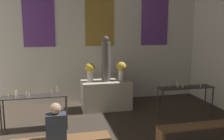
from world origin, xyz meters
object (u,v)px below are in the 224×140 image
object	(u,v)px
candle_rack_right	(185,91)
person_seated	(56,124)
statue	(106,60)
flower_vase_right	(121,69)
flower_vase_left	(90,70)
altar	(106,95)
pew_back_right	(199,131)
candle_rack_left	(34,101)

from	to	relation	value
candle_rack_right	person_seated	world-z (taller)	person_seated
statue	flower_vase_right	size ratio (longest dim) A/B	2.38
flower_vase_right	person_seated	size ratio (longest dim) A/B	0.82
statue	flower_vase_left	world-z (taller)	statue
altar	person_seated	bearing A→B (deg)	-118.32
altar	candle_rack_right	size ratio (longest dim) A/B	0.95
altar	flower_vase_left	bearing A→B (deg)	180.00
flower_vase_left	flower_vase_right	bearing A→B (deg)	0.00
statue	flower_vase_left	bearing A→B (deg)	180.00
altar	statue	distance (m)	1.05
flower_vase_left	pew_back_right	size ratio (longest dim) A/B	0.31
pew_back_right	flower_vase_right	bearing A→B (deg)	108.80
altar	statue	bearing A→B (deg)	0.00
flower_vase_left	candle_rack_right	world-z (taller)	flower_vase_left
candle_rack_right	flower_vase_right	bearing A→B (deg)	142.23
altar	candle_rack_right	world-z (taller)	candle_rack_right
statue	flower_vase_right	world-z (taller)	statue
person_seated	pew_back_right	bearing A→B (deg)	0.00
person_seated	altar	bearing A→B (deg)	61.68
flower_vase_left	statue	bearing A→B (deg)	-0.00
altar	candle_rack_left	world-z (taller)	candle_rack_left
statue	person_seated	world-z (taller)	statue
flower_vase_left	pew_back_right	xyz separation A→B (m)	(1.88, -2.75, -0.88)
candle_rack_left	candle_rack_right	world-z (taller)	candle_rack_right
statue	candle_rack_left	distance (m)	2.41
candle_rack_left	pew_back_right	world-z (taller)	candle_rack_left
statue	flower_vase_right	bearing A→B (deg)	0.00
altar	flower_vase_right	size ratio (longest dim) A/B	2.59
flower_vase_left	person_seated	world-z (taller)	flower_vase_left
altar	person_seated	world-z (taller)	person_seated
pew_back_right	person_seated	size ratio (longest dim) A/B	2.65
flower_vase_right	pew_back_right	size ratio (longest dim) A/B	0.31
candle_rack_right	pew_back_right	size ratio (longest dim) A/B	0.85
pew_back_right	person_seated	distance (m)	2.92
altar	pew_back_right	distance (m)	3.10
pew_back_right	statue	bearing A→B (deg)	117.10
candle_rack_left	pew_back_right	xyz separation A→B (m)	(3.38, -1.60, -0.41)
statue	person_seated	xyz separation A→B (m)	(-1.48, -2.75, -0.75)
candle_rack_right	pew_back_right	xyz separation A→B (m)	(-0.55, -1.60, -0.41)
candle_rack_right	person_seated	xyz separation A→B (m)	(-3.45, -1.60, 0.01)
person_seated	candle_rack_left	bearing A→B (deg)	106.92
altar	flower_vase_right	bearing A→B (deg)	0.00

